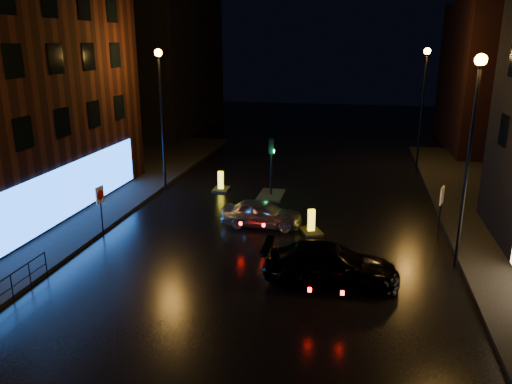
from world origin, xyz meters
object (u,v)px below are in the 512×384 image
Objects in this scene: bollard_far at (221,186)px; dark_sedan at (331,265)px; bollard_near at (311,227)px; traffic_signal at (271,188)px; road_sign_right at (441,200)px; silver_hatchback at (262,213)px; road_sign_left at (100,199)px.

dark_sedan is at bearing -58.99° from bollard_far.
traffic_signal is at bearing 94.22° from bollard_near.
silver_hatchback is at bearing 21.47° from road_sign_right.
traffic_signal reaches higher than road_sign_right.
road_sign_right is (15.43, 2.83, 0.07)m from road_sign_left.
road_sign_left is at bearing 111.76° from silver_hatchback.
traffic_signal reaches higher than bollard_far.
traffic_signal is at bearing -8.55° from road_sign_right.
road_sign_right reaches higher than dark_sedan.
traffic_signal is 0.88× the size of silver_hatchback.
road_sign_left is at bearing 169.45° from bollard_near.
dark_sedan is at bearing -100.54° from bollard_near.
traffic_signal is 2.21× the size of bollard_near.
road_sign_left is (-9.59, -2.31, 1.53)m from bollard_near.
traffic_signal reaches higher than bollard_near.
bollard_far is at bearing 31.82° from dark_sedan.
traffic_signal is at bearing 5.92° from silver_hatchback.
road_sign_left is (-7.12, -2.69, 1.11)m from silver_hatchback.
dark_sedan is 3.28× the size of bollard_near.
traffic_signal reaches higher than road_sign_left.
silver_hatchback is 6.66m from bollard_far.
traffic_signal is 10.27m from road_sign_left.
bollard_far is 13.22m from road_sign_right.
bollard_near is at bearing 18.78° from road_sign_left.
road_sign_right is at bearing 15.60° from road_sign_left.
dark_sedan is 2.07× the size of road_sign_right.
silver_hatchback is 6.55m from dark_sedan.
dark_sedan is at bearing -68.44° from traffic_signal.
dark_sedan is (4.11, -10.40, 0.24)m from traffic_signal.
dark_sedan reaches higher than bollard_far.
silver_hatchback is at bearing 147.28° from bollard_near.
bollard_far is at bearing 72.36° from road_sign_left.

